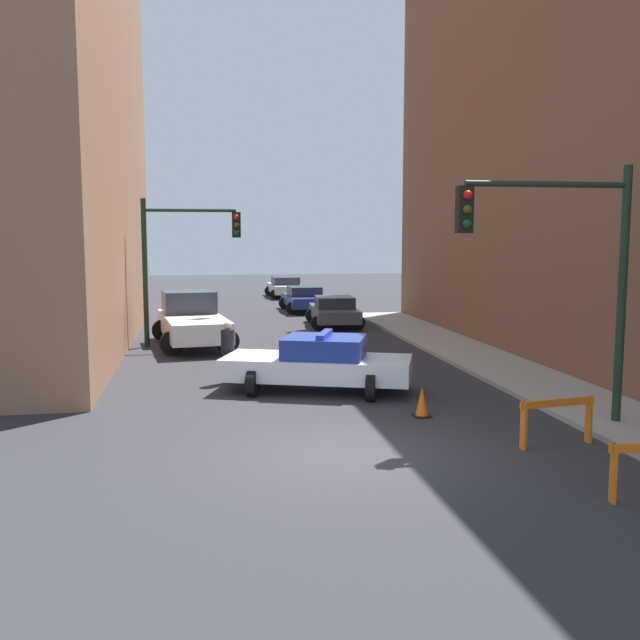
% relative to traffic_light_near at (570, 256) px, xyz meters
% --- Properties ---
extents(ground_plane, '(120.00, 120.00, 0.00)m').
position_rel_traffic_light_near_xyz_m(ground_plane, '(-4.73, -0.93, -3.53)').
color(ground_plane, '#2D2D33').
extents(traffic_light_near, '(3.64, 0.35, 5.20)m').
position_rel_traffic_light_near_xyz_m(traffic_light_near, '(0.00, 0.00, 0.00)').
color(traffic_light_near, black).
rests_on(traffic_light_near, sidewalk_right).
extents(traffic_light_far, '(3.44, 0.35, 5.20)m').
position_rel_traffic_light_near_xyz_m(traffic_light_far, '(-8.03, 12.44, -0.13)').
color(traffic_light_far, black).
rests_on(traffic_light_far, ground_plane).
extents(police_car, '(5.05, 3.32, 1.52)m').
position_rel_traffic_light_near_xyz_m(police_car, '(-4.34, 4.32, -2.81)').
color(police_car, white).
rests_on(police_car, ground_plane).
extents(white_truck, '(3.10, 5.62, 1.90)m').
position_rel_traffic_light_near_xyz_m(white_truck, '(-7.54, 12.54, -2.62)').
color(white_truck, silver).
rests_on(white_truck, ground_plane).
extents(parked_car_near, '(2.46, 4.41, 1.31)m').
position_rel_traffic_light_near_xyz_m(parked_car_near, '(-1.51, 17.03, -2.86)').
color(parked_car_near, '#474C51').
rests_on(parked_car_near, ground_plane).
extents(parked_car_mid, '(2.33, 4.33, 1.31)m').
position_rel_traffic_light_near_xyz_m(parked_car_mid, '(-1.91, 23.29, -2.86)').
color(parked_car_mid, navy).
rests_on(parked_car_mid, ground_plane).
extents(parked_car_far, '(2.38, 4.36, 1.31)m').
position_rel_traffic_light_near_xyz_m(parked_car_far, '(-1.85, 31.89, -2.86)').
color(parked_car_far, silver).
rests_on(parked_car_far, ground_plane).
extents(pedestrian_crossing, '(0.47, 0.47, 1.66)m').
position_rel_traffic_light_near_xyz_m(pedestrian_crossing, '(-6.56, 5.72, -2.67)').
color(pedestrian_crossing, '#382D23').
rests_on(pedestrian_crossing, ground_plane).
extents(barrier_mid, '(1.59, 0.38, 0.90)m').
position_rel_traffic_light_near_xyz_m(barrier_mid, '(-0.74, -1.09, -2.91)').
color(barrier_mid, orange).
rests_on(barrier_mid, ground_plane).
extents(traffic_cone, '(0.36, 0.36, 0.66)m').
position_rel_traffic_light_near_xyz_m(traffic_cone, '(-2.55, 1.44, -3.21)').
color(traffic_cone, black).
rests_on(traffic_cone, ground_plane).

